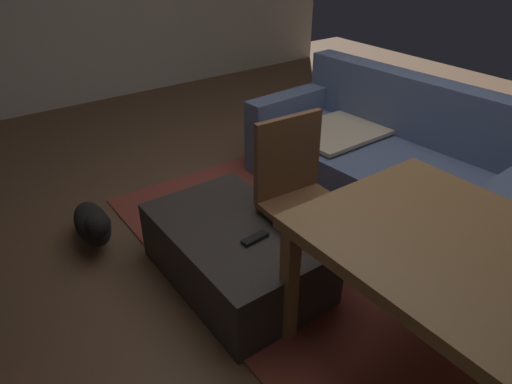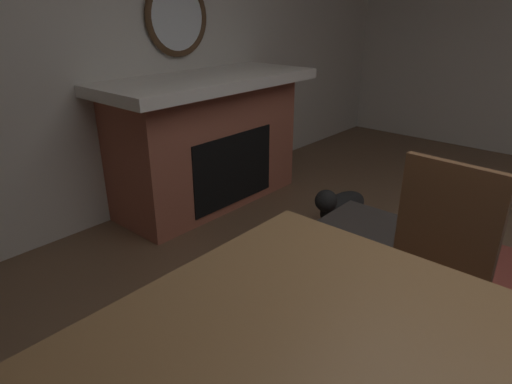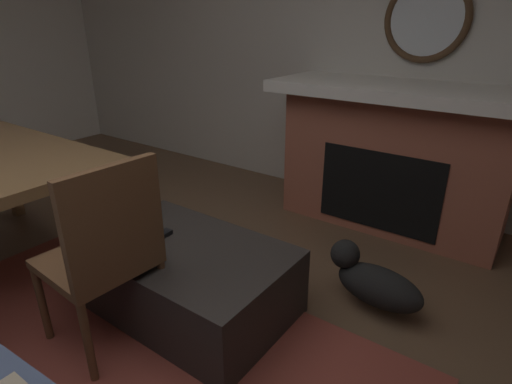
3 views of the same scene
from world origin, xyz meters
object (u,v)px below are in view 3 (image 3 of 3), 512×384
object	(u,v)px
tv_remote	(159,237)
small_dog	(373,281)
ottoman_coffee_table	(187,278)
round_wall_mirror	(426,19)
fireplace	(395,156)
dining_chair_west	(106,249)

from	to	relation	value
tv_remote	small_dog	size ratio (longest dim) A/B	0.30
tv_remote	small_dog	bearing A→B (deg)	-153.20
ottoman_coffee_table	tv_remote	size ratio (longest dim) A/B	6.70
round_wall_mirror	small_dog	world-z (taller)	round_wall_mirror
fireplace	tv_remote	bearing A→B (deg)	67.56
fireplace	round_wall_mirror	bearing A→B (deg)	-90.00
round_wall_mirror	dining_chair_west	distance (m)	2.57
round_wall_mirror	small_dog	distance (m)	1.89
ottoman_coffee_table	small_dog	xyz separation A→B (m)	(-0.80, -0.56, -0.01)
fireplace	dining_chair_west	size ratio (longest dim) A/B	1.91
ottoman_coffee_table	dining_chair_west	size ratio (longest dim) A/B	1.15
tv_remote	ottoman_coffee_table	bearing A→B (deg)	-178.02
fireplace	dining_chair_west	bearing A→B (deg)	73.80
tv_remote	small_dog	world-z (taller)	tv_remote
round_wall_mirror	tv_remote	distance (m)	2.32
fireplace	ottoman_coffee_table	distance (m)	1.75
fireplace	round_wall_mirror	size ratio (longest dim) A/B	3.01
round_wall_mirror	ottoman_coffee_table	bearing A→B (deg)	75.12
tv_remote	dining_chair_west	size ratio (longest dim) A/B	0.17
fireplace	dining_chair_west	xyz separation A→B (m)	(0.59, 2.03, -0.01)
round_wall_mirror	tv_remote	size ratio (longest dim) A/B	3.68
ottoman_coffee_table	round_wall_mirror	bearing A→B (deg)	-104.88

